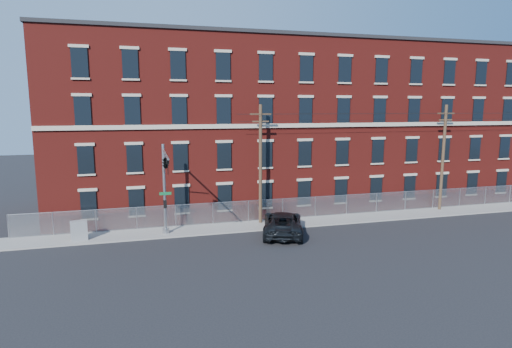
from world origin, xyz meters
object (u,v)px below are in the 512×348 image
Objects in this scene: pickup_truck at (283,223)px; utility_cabinet at (79,231)px; utility_pole_near at (260,162)px; traffic_signal_mast at (165,171)px.

pickup_truck is 15.34m from utility_cabinet.
utility_pole_near is 15.03m from utility_cabinet.
utility_cabinet is at bearing 160.34° from traffic_signal_mast.
pickup_truck is (8.89, 0.11, -4.50)m from traffic_signal_mast.
pickup_truck reaches higher than utility_cabinet.
utility_cabinet is at bearing 10.23° from pickup_truck.
traffic_signal_mast reaches higher than utility_cabinet.
traffic_signal_mast is 8.08m from utility_cabinet.
traffic_signal_mast is 9.97m from pickup_truck.
pickup_truck is at bearing -74.89° from utility_pole_near.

